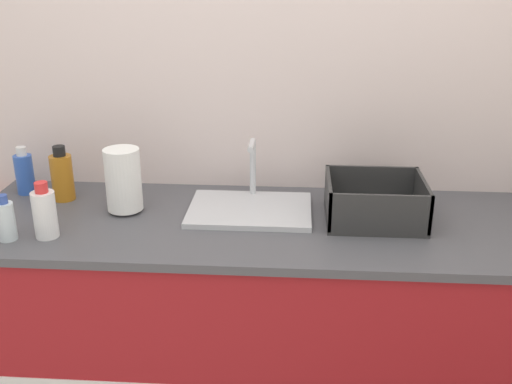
% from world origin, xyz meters
% --- Properties ---
extents(wall_back, '(4.49, 0.06, 2.60)m').
position_xyz_m(wall_back, '(0.00, 0.71, 1.30)').
color(wall_back, silver).
rests_on(wall_back, ground_plane).
extents(counter_cabinet, '(2.12, 0.70, 0.93)m').
position_xyz_m(counter_cabinet, '(0.00, 0.34, 0.46)').
color(counter_cabinet, maroon).
rests_on(counter_cabinet, ground_plane).
extents(sink, '(0.45, 0.33, 0.24)m').
position_xyz_m(sink, '(-0.05, 0.41, 0.94)').
color(sink, silver).
rests_on(sink, counter_cabinet).
extents(paper_towel_roll, '(0.13, 0.13, 0.24)m').
position_xyz_m(paper_towel_roll, '(-0.51, 0.38, 1.05)').
color(paper_towel_roll, '#4C4C51').
rests_on(paper_towel_roll, counter_cabinet).
extents(dish_rack, '(0.34, 0.30, 0.15)m').
position_xyz_m(dish_rack, '(0.40, 0.38, 0.98)').
color(dish_rack, '#2D2D2D').
rests_on(dish_rack, counter_cabinet).
extents(bottle_white_spray, '(0.08, 0.08, 0.19)m').
position_xyz_m(bottle_white_spray, '(-0.71, 0.15, 1.01)').
color(bottle_white_spray, white).
rests_on(bottle_white_spray, counter_cabinet).
extents(bottle_clear, '(0.06, 0.06, 0.16)m').
position_xyz_m(bottle_clear, '(-0.83, 0.12, 1.00)').
color(bottle_clear, silver).
rests_on(bottle_clear, counter_cabinet).
extents(bottle_blue, '(0.07, 0.07, 0.19)m').
position_xyz_m(bottle_blue, '(-0.95, 0.54, 1.01)').
color(bottle_blue, '#2D56B7').
rests_on(bottle_blue, counter_cabinet).
extents(bottle_amber, '(0.08, 0.08, 0.21)m').
position_xyz_m(bottle_amber, '(-0.77, 0.49, 1.02)').
color(bottle_amber, '#B26B19').
rests_on(bottle_amber, counter_cabinet).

